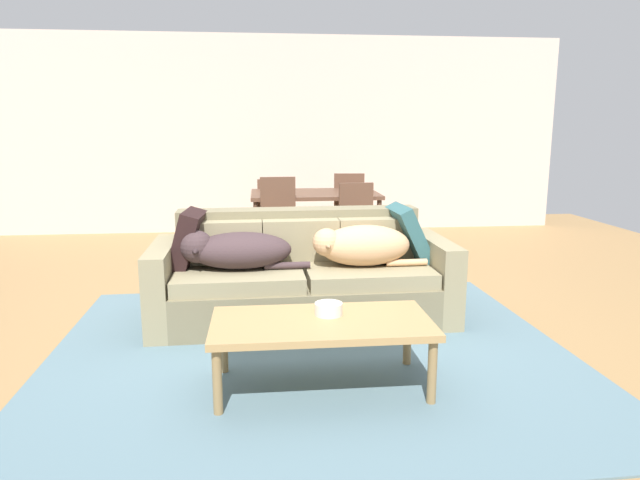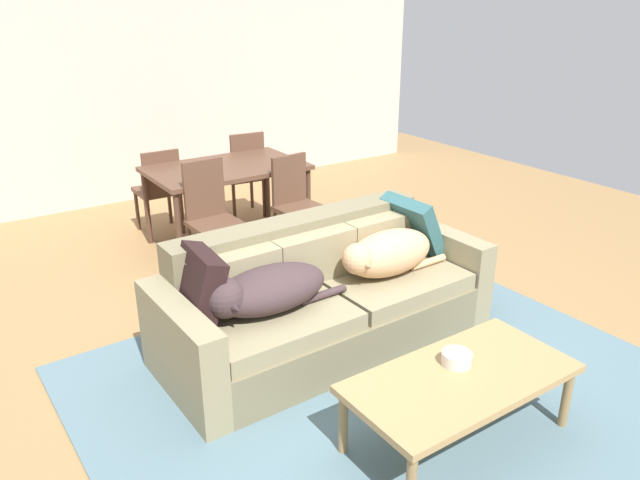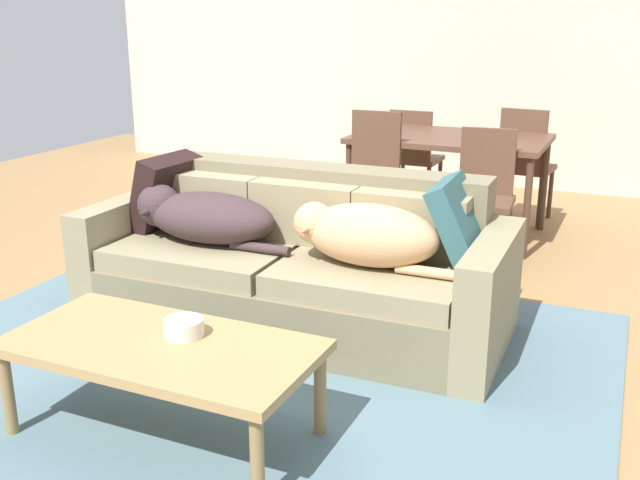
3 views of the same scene
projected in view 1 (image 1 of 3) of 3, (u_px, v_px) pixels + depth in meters
The scene contains 15 objects.
ground_plane at pixel (299, 323), 4.31m from camera, with size 10.00×10.00×0.00m, color olive.
back_partition at pixel (279, 135), 7.95m from camera, with size 8.00×0.12×2.70m, color beige.
area_rug at pixel (311, 353), 3.73m from camera, with size 3.39×3.02×0.01m, color slate.
couch at pixel (302, 278), 4.39m from camera, with size 2.27×0.96×0.82m.
dog_on_left_cushion at pixel (235, 250), 4.16m from camera, with size 0.94×0.41×0.30m.
dog_on_right_cushion at pixel (361, 245), 4.25m from camera, with size 0.86×0.36×0.31m.
throw_pillow_by_left_arm at pixel (188, 240), 4.27m from camera, with size 0.14×0.43×0.43m, color black.
throw_pillow_by_right_arm at pixel (409, 233), 4.48m from camera, with size 0.10×0.45×0.45m, color #2C5659.
coffee_table at pixel (322, 327), 3.17m from camera, with size 1.23×0.61×0.41m.
bowl_on_coffee_table at pixel (329, 309), 3.24m from camera, with size 0.16×0.16×0.07m, color silver.
dining_table at pixel (315, 198), 6.30m from camera, with size 1.40×0.88×0.75m.
dining_chair_near_left at pixel (279, 221), 5.75m from camera, with size 0.41×0.41×0.96m.
dining_chair_near_right at pixel (358, 223), 5.80m from camera, with size 0.43×0.43×0.90m.
dining_chair_far_left at pixel (273, 210), 6.85m from camera, with size 0.40×0.40×0.86m.
dining_chair_far_right at pixel (348, 207), 6.92m from camera, with size 0.44×0.44×0.92m.
Camera 1 is at (-0.27, -4.10, 1.47)m, focal length 31.81 mm.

